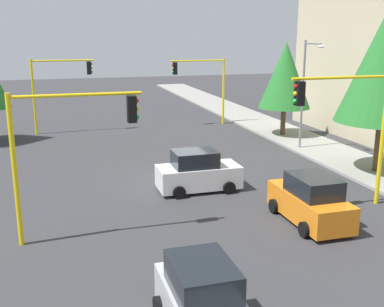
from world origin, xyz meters
TOP-DOWN VIEW (x-y plane):
  - ground_plane at (0.00, 0.00)m, footprint 120.00×120.00m
  - sidewalk_kerb at (-5.00, 10.50)m, footprint 80.00×4.00m
  - lane_arrow_near at (11.51, -3.00)m, footprint 2.40×1.10m
  - traffic_signal_near_left at (6.00, 5.72)m, footprint 0.36×4.59m
  - traffic_signal_far_right at (-14.00, -5.68)m, footprint 0.36×4.59m
  - traffic_signal_near_right at (6.00, -5.66)m, footprint 0.36×4.59m
  - traffic_signal_far_left at (-14.00, 5.66)m, footprint 0.36×4.59m
  - street_lamp_curbside at (-3.61, 9.20)m, footprint 2.15×0.28m
  - tree_roadside_mid at (-8.00, 10.00)m, footprint 3.75×3.75m
  - car_white at (2.00, 0.36)m, footprint 2.10×3.94m
  - car_orange at (7.08, 3.51)m, footprint 4.13×2.06m
  - car_silver at (12.93, -2.83)m, footprint 3.89×2.00m

SIDE VIEW (x-z plane):
  - ground_plane at x=0.00m, z-range 0.00..0.00m
  - lane_arrow_near at x=11.51m, z-range -0.54..0.56m
  - sidewalk_kerb at x=-5.00m, z-range 0.00..0.15m
  - car_silver at x=12.93m, z-range -0.09..1.88m
  - car_white at x=2.00m, z-range -0.09..1.89m
  - car_orange at x=7.08m, z-range -0.09..1.89m
  - traffic_signal_far_left at x=-14.00m, z-range 1.14..6.56m
  - traffic_signal_near_right at x=6.00m, z-range 1.15..6.61m
  - traffic_signal_far_right at x=-14.00m, z-range 1.17..6.76m
  - traffic_signal_near_left at x=6.00m, z-range 1.20..7.00m
  - street_lamp_curbside at x=-3.61m, z-range 0.85..7.85m
  - tree_roadside_mid at x=-8.00m, z-range 1.06..7.88m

